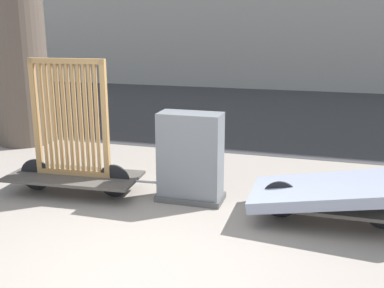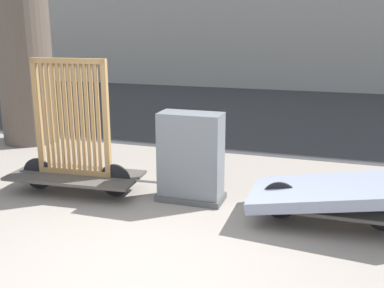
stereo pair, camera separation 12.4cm
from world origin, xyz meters
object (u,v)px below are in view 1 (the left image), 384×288
at_px(bike_cart_with_mattress, 332,193).
at_px(bike_cart_with_bedframe, 73,152).
at_px(advertising_column, 19,59).
at_px(utility_cabinet, 190,161).

bearing_deg(bike_cart_with_mattress, bike_cart_with_bedframe, 179.62).
distance_m(bike_cart_with_bedframe, advertising_column, 3.46).
xyz_separation_m(utility_cabinet, advertising_column, (-4.02, 2.02, 1.09)).
distance_m(bike_cart_with_bedframe, utility_cabinet, 1.61).
height_order(bike_cart_with_mattress, utility_cabinet, utility_cabinet).
bearing_deg(bike_cart_with_bedframe, utility_cabinet, 3.92).
relative_size(bike_cart_with_bedframe, bike_cart_with_mattress, 0.99).
bearing_deg(advertising_column, utility_cabinet, -26.68).
relative_size(bike_cart_with_bedframe, utility_cabinet, 2.14).
xyz_separation_m(bike_cart_with_bedframe, utility_cabinet, (1.60, 0.22, -0.05)).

